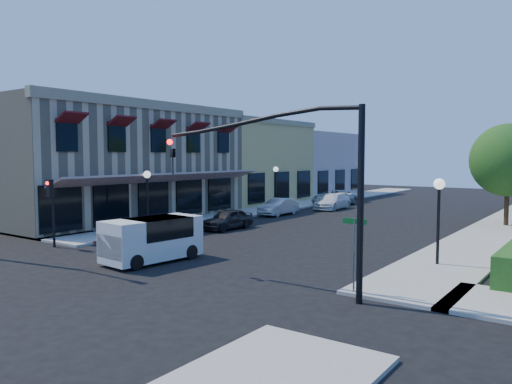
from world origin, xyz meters
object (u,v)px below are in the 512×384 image
Objects in this scene: parked_car_a at (228,219)px; parked_car_d at (334,198)px; street_name_sign at (354,243)px; lamppost_left_near at (147,185)px; signal_mast_arm at (299,168)px; lamppost_right_far at (508,182)px; secondary_signal at (51,200)px; street_tree_a at (508,160)px; parked_car_b at (279,207)px; lamppost_right_near at (439,199)px; white_van at (151,237)px; lamppost_left_far at (276,177)px; parked_car_c at (332,202)px.

parked_car_d reaches higher than parked_car_a.
street_name_sign is 0.70× the size of lamppost_left_near.
signal_mast_arm is 2.24× the size of lamppost_right_far.
signal_mast_arm is 14.73m from parked_car_a.
secondary_signal is at bearing -87.58° from parked_car_d.
street_tree_a is at bearing 41.18° from parked_car_a.
lamppost_right_far is at bearing 46.58° from parked_car_a.
lamppost_right_far is 0.92× the size of parked_car_b.
street_tree_a is 1.77× the size of parked_car_a.
secondary_signal is at bearing -126.14° from lamppost_right_far.
lamppost_right_near is at bearing 0.00° from lamppost_left_near.
secondary_signal is at bearing -177.07° from street_name_sign.
parked_car_b is (1.80, 17.49, -1.68)m from secondary_signal.
white_van reaches higher than parked_car_a.
street_tree_a reaches higher than parked_car_d.
lamppost_left_near is 0.83× the size of white_van.
parked_car_a is at bearing 71.66° from secondary_signal.
street_tree_a reaches higher than lamppost_left_near.
lamppost_right_far is 0.98× the size of parked_car_a.
lamppost_left_near is 17.00m from lamppost_right_near.
secondary_signal is 6.55m from white_van.
lamppost_right_near is 0.92× the size of parked_car_b.
secondary_signal is at bearing -88.61° from lamppost_left_far.
secondary_signal is (-13.86, -0.09, -1.77)m from signal_mast_arm.
signal_mast_arm is at bearing -98.17° from street_tree_a.
lamppost_right_near is 0.72× the size of parked_car_d.
lamppost_left_far is at bearing 140.53° from lamppost_right_near.
street_tree_a is 1.68× the size of parked_car_b.
parked_car_c is (3.70, 3.00, -2.09)m from lamppost_left_far.
signal_mast_arm is at bearing -39.55° from parked_car_a.
parked_car_d is at bearing 157.85° from street_tree_a.
lamppost_right_far is 15.40m from parked_car_d.
street_name_sign is at bearing -19.93° from lamppost_left_near.
white_van is 1.18× the size of parked_car_a.
secondary_signal is 27.98m from lamppost_right_far.
parked_car_b is (2.30, -3.10, -2.10)m from lamppost_left_far.
secondary_signal is 17.67m from parked_car_b.
secondary_signal is at bearing -105.97° from parked_car_a.
street_tree_a reaches higher than lamppost_right_near.
street_name_sign is 5.98m from lamppost_right_near.
street_tree_a is 15.72m from parked_car_b.
signal_mast_arm is 25.07m from lamppost_left_far.
street_tree_a is at bearing 81.83° from signal_mast_arm.
parked_car_b is at bearing 105.20° from white_van.
street_name_sign reaches higher than parked_car_b.
secondary_signal reaches higher than white_van.
parked_car_a is 0.83× the size of parked_car_c.
signal_mast_arm reaches higher than lamppost_right_near.
parked_car_c is at bearing 167.56° from street_tree_a.
lamppost_left_near reaches higher than street_name_sign.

